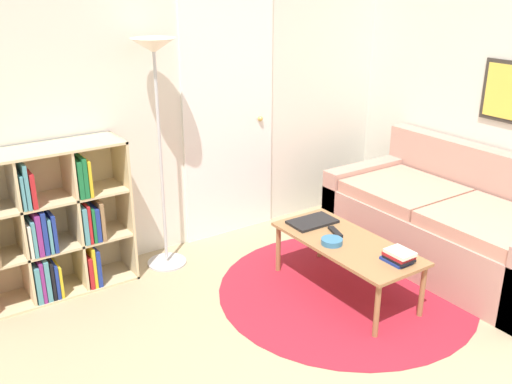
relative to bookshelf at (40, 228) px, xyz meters
name	(u,v)px	position (x,y,z in m)	size (l,w,h in m)	color
wall_back	(181,90)	(1.21, 0.21, 0.78)	(7.04, 0.11, 2.60)	silver
wall_right	(495,88)	(3.24, -1.14, 0.79)	(0.08, 5.64, 2.60)	silver
rug	(346,290)	(1.77, -1.16, -0.50)	(1.82, 1.82, 0.01)	maroon
bookshelf	(40,228)	(0.00, 0.00, 0.00)	(1.12, 0.34, 1.06)	beige
floor_lamp	(156,82)	(0.89, -0.06, 0.91)	(0.31, 0.31, 1.72)	#B7B7BC
couch	(454,225)	(2.79, -1.25, -0.21)	(0.95, 1.89, 0.85)	tan
coffee_table	(346,246)	(1.74, -1.16, -0.15)	(0.49, 1.11, 0.40)	#996B42
laptop	(312,222)	(1.75, -0.79, -0.10)	(0.35, 0.22, 0.02)	black
bowl	(332,241)	(1.63, -1.13, -0.09)	(0.15, 0.15, 0.04)	teal
book_stack_on_table	(399,256)	(1.81, -1.57, -0.07)	(0.14, 0.19, 0.08)	navy
remote	(335,232)	(1.77, -1.02, -0.10)	(0.09, 0.18, 0.02)	black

